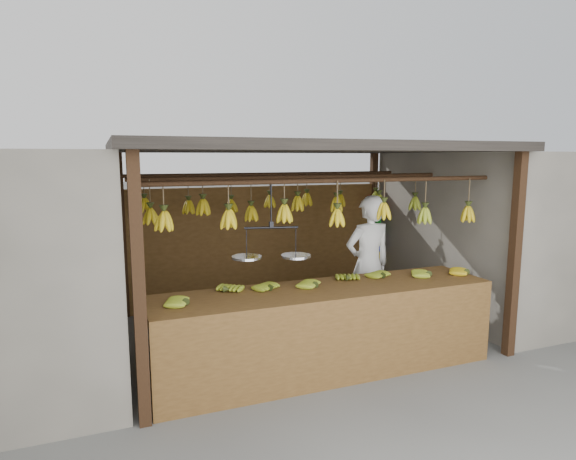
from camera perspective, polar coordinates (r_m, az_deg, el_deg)
name	(u,v)px	position (r m, az deg, el deg)	size (l,w,h in m)	color
ground	(296,333)	(6.31, 1.01, -12.14)	(80.00, 80.00, 0.00)	#5B5B57
stall	(287,178)	(6.21, -0.10, 6.17)	(4.30, 3.30, 2.40)	black
neighbor_right	(516,230)	(8.07, 25.41, 0.05)	(3.00, 3.00, 2.30)	slate
counter	(331,309)	(4.97, 5.16, -9.29)	(3.72, 0.82, 0.96)	brown
hanging_bananas	(297,208)	(5.93, 1.09, 2.67)	(3.65, 2.25, 0.39)	gold
balance_scale	(271,253)	(4.82, -1.98, -2.76)	(0.77, 0.41, 0.76)	black
vendor	(368,265)	(6.20, 9.49, -4.09)	(0.65, 0.42, 1.77)	white
bag_bundles	(374,232)	(8.08, 10.15, -0.22)	(0.08, 0.26, 1.22)	red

